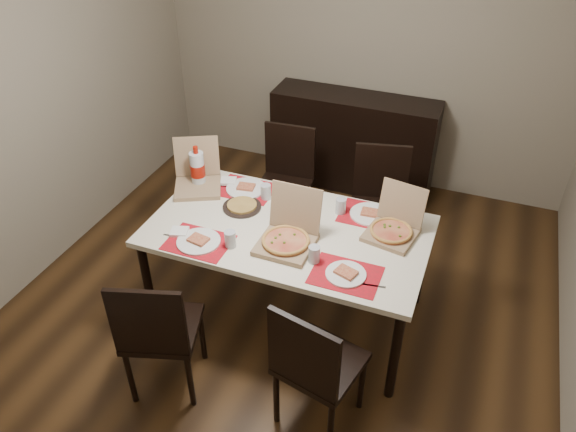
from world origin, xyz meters
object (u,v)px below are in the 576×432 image
(dining_table, at_px, (288,237))
(chair_near_right, at_px, (314,365))
(chair_far_right, at_px, (379,200))
(sideboard, at_px, (353,142))
(soda_bottle, at_px, (198,169))
(chair_near_left, at_px, (158,331))
(dip_bowl, at_px, (302,214))
(chair_far_left, at_px, (286,177))
(pizza_box_center, at_px, (288,237))

(dining_table, height_order, chair_near_right, chair_near_right)
(chair_far_right, bearing_deg, sideboard, 116.34)
(chair_near_right, xyz_separation_m, soda_bottle, (-1.25, 1.06, 0.37))
(sideboard, xyz_separation_m, dining_table, (0.06, -1.85, 0.23))
(chair_near_left, relative_size, dip_bowl, 8.94)
(chair_far_right, height_order, dip_bowl, chair_far_right)
(dining_table, relative_size, chair_near_left, 1.94)
(sideboard, relative_size, chair_near_right, 1.61)
(dining_table, height_order, chair_far_left, chair_far_left)
(chair_near_left, distance_m, soda_bottle, 1.25)
(chair_near_left, xyz_separation_m, chair_far_left, (0.08, 1.83, 0.00))
(chair_far_right, bearing_deg, chair_near_right, -88.24)
(dining_table, height_order, soda_bottle, soda_bottle)
(dining_table, distance_m, soda_bottle, 0.85)
(sideboard, distance_m, chair_near_left, 2.76)
(dining_table, height_order, dip_bowl, dip_bowl)
(pizza_box_center, bearing_deg, chair_near_right, -58.00)
(dip_bowl, bearing_deg, chair_far_right, 62.79)
(chair_near_right, height_order, chair_far_right, same)
(dining_table, relative_size, dip_bowl, 17.29)
(sideboard, relative_size, chair_far_left, 1.61)
(dining_table, distance_m, chair_near_right, 0.94)
(chair_near_left, bearing_deg, chair_far_right, 64.01)
(chair_near_right, distance_m, pizza_box_center, 0.82)
(sideboard, xyz_separation_m, chair_near_right, (0.52, -2.64, 0.06))
(chair_near_left, xyz_separation_m, dip_bowl, (0.49, 1.05, 0.25))
(dining_table, relative_size, soda_bottle, 5.75)
(chair_far_right, height_order, soda_bottle, soda_bottle)
(dining_table, height_order, chair_far_right, chair_far_right)
(pizza_box_center, xyz_separation_m, soda_bottle, (-0.84, 0.41, 0.08))
(dip_bowl, relative_size, soda_bottle, 0.33)
(chair_near_right, distance_m, dip_bowl, 1.08)
(sideboard, bearing_deg, chair_far_right, -63.66)
(chair_far_left, height_order, pizza_box_center, pizza_box_center)
(chair_far_left, bearing_deg, chair_near_left, -92.36)
(pizza_box_center, height_order, soda_bottle, pizza_box_center)
(chair_far_left, distance_m, chair_far_right, 0.79)
(chair_far_left, bearing_deg, dip_bowl, -61.74)
(soda_bottle, bearing_deg, chair_far_left, 59.33)
(chair_far_right, bearing_deg, chair_far_left, 176.37)
(soda_bottle, bearing_deg, chair_far_right, 27.84)
(chair_near_right, relative_size, chair_far_right, 1.00)
(chair_near_left, relative_size, chair_far_left, 1.00)
(soda_bottle, bearing_deg, pizza_box_center, -25.70)
(sideboard, bearing_deg, chair_near_left, -98.22)
(soda_bottle, bearing_deg, dip_bowl, -6.61)
(sideboard, distance_m, chair_far_left, 0.96)
(chair_far_right, bearing_deg, soda_bottle, -152.16)
(sideboard, height_order, dining_table, sideboard)
(chair_near_left, bearing_deg, pizza_box_center, 55.30)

